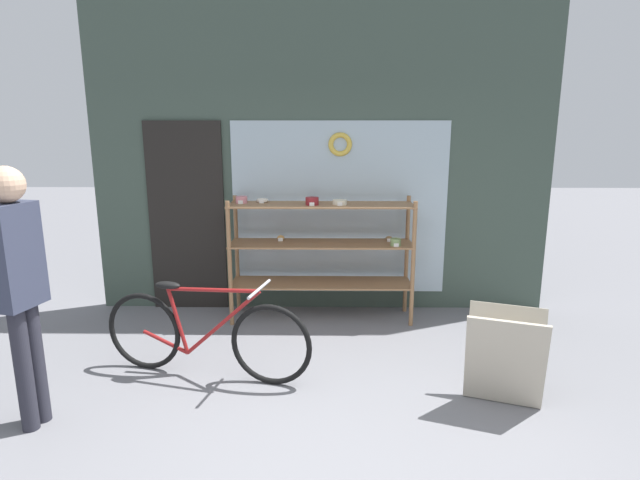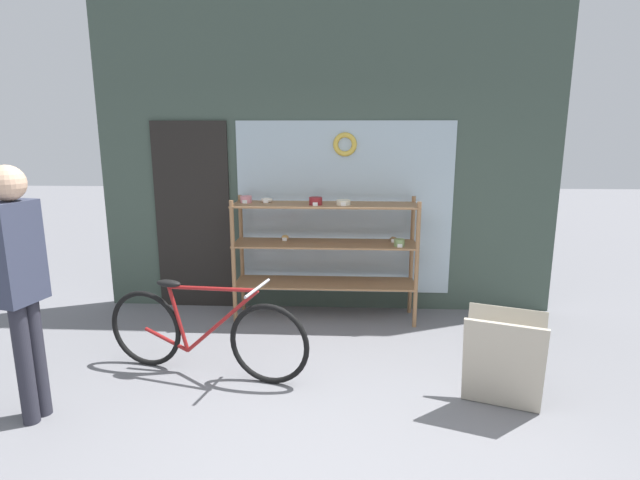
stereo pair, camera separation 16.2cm
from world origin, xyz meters
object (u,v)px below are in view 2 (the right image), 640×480
at_px(pedestrian, 19,273).
at_px(display_case, 324,244).
at_px(bicycle, 204,333).
at_px(sandwich_board, 503,361).

bearing_deg(pedestrian, display_case, -31.49).
relative_size(bicycle, pedestrian, 0.99).
xyz_separation_m(display_case, sandwich_board, (1.38, -1.71, -0.46)).
distance_m(bicycle, pedestrian, 1.43).
xyz_separation_m(sandwich_board, pedestrian, (-3.33, -0.33, 0.71)).
xyz_separation_m(display_case, bicycle, (-0.94, -1.33, -0.46)).
height_order(sandwich_board, pedestrian, pedestrian).
bearing_deg(display_case, pedestrian, -133.65).
bearing_deg(display_case, sandwich_board, -51.17).
relative_size(bicycle, sandwich_board, 2.50).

